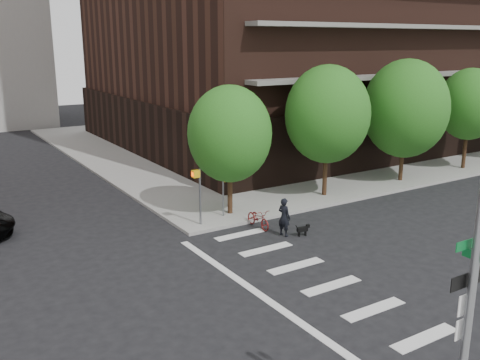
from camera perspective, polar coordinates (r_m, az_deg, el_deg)
ground at (r=17.59m, az=2.18°, el=-13.50°), size 120.00×120.00×0.00m
sidewalk_ne at (r=47.35m, az=6.71°, el=4.54°), size 39.00×33.00×0.15m
crosswalk at (r=18.79m, az=7.87°, el=-11.68°), size 3.85×13.00×0.01m
tree_a at (r=25.19m, az=-1.10°, el=4.93°), size 4.00×4.00×5.90m
tree_b at (r=28.64m, az=9.31°, el=6.93°), size 4.50×4.50×6.65m
tree_c at (r=32.90m, az=17.25°, el=7.27°), size 5.00×5.00×6.80m
tree_d at (r=37.64m, az=23.29°, el=7.43°), size 4.00×4.00×6.20m
traffic_signal at (r=11.34m, az=22.92°, el=-16.18°), size 0.90×0.75×6.00m
pedestrian_signal at (r=24.36m, az=-3.77°, el=-0.72°), size 2.18×0.67×2.60m
scooter at (r=24.43m, az=1.96°, el=-4.09°), size 0.64×1.73×0.90m
dog_walker at (r=23.39m, az=4.73°, el=-3.96°), size 0.70×0.55×1.71m
dog at (r=23.61m, az=6.74°, el=-5.22°), size 0.60×0.24×0.50m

